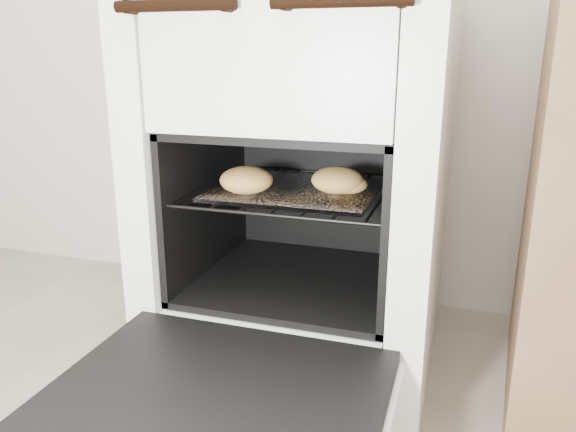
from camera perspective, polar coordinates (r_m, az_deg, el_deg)
name	(u,v)px	position (r m, az deg, el deg)	size (l,w,h in m)	color
stove	(308,178)	(1.43, 2.02, 3.91)	(0.67, 0.74, 1.03)	silver
oven_door	(218,398)	(1.05, -7.12, -17.89)	(0.60, 0.47, 0.04)	black
oven_rack	(299,190)	(1.36, 1.16, 2.62)	(0.49, 0.47, 0.01)	black
foil_sheet	(297,190)	(1.34, 0.88, 2.68)	(0.38, 0.33, 0.01)	white
baked_rolls	(302,181)	(1.29, 1.41, 3.62)	(0.36, 0.22, 0.06)	tan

